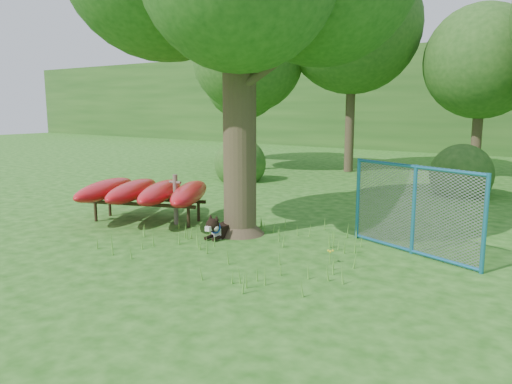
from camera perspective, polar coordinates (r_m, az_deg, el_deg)
The scene contains 13 objects.
ground at distance 8.73m, azimuth -5.72°, elevation -7.45°, with size 80.00×80.00×0.00m, color #1A5310.
wooden_post at distance 11.08m, azimuth -9.17°, elevation -0.69°, with size 0.30×0.11×1.11m.
kayak_rack at distance 11.47m, azimuth -12.42°, elevation 0.07°, with size 3.69×3.32×0.90m.
husky_dog at distance 10.00m, azimuth -3.94°, elevation -4.12°, with size 0.36×1.15×0.51m.
fence_section at distance 9.14m, azimuth 17.58°, elevation -1.94°, with size 2.58×0.95×2.64m.
wildflower_clump at distance 8.40m, azimuth 8.46°, elevation -6.82°, with size 0.11×0.10×0.24m.
bg_tree_a at distance 20.30m, azimuth -0.92°, elevation 15.18°, with size 4.40×4.40×6.70m.
bg_tree_b at distance 20.36m, azimuth 11.01°, elevation 18.18°, with size 5.20×5.20×8.22m.
bg_tree_c at distance 19.71m, azimuth 24.44°, elevation 13.39°, with size 4.00×4.00×6.12m.
bg_tree_f at distance 24.14m, azimuth -1.46°, elevation 12.52°, with size 3.60×3.60×5.55m.
shrub_left at distance 17.50m, azimuth -1.81°, elevation 1.31°, with size 1.80×1.80×1.80m, color #234E19.
shrub_mid at distance 15.85m, azimuth 22.28°, elevation -0.31°, with size 1.80×1.80×1.80m, color #234E19.
wooded_hillside at distance 34.68m, azimuth 26.86°, elevation 9.45°, with size 80.00×12.00×6.00m, color #234E19.
Camera 1 is at (5.53, -6.24, 2.58)m, focal length 35.00 mm.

